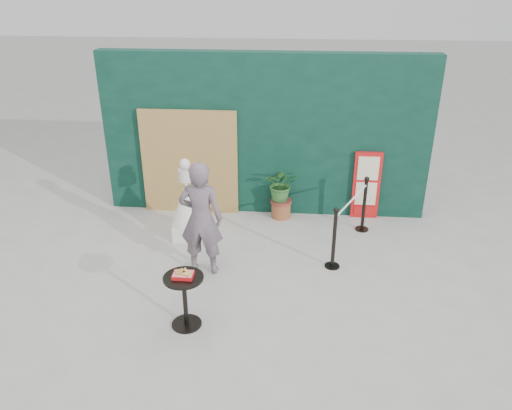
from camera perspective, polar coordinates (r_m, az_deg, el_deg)
The scene contains 10 objects.
ground at distance 7.13m, azimuth -0.85°, elevation -11.44°, with size 60.00×60.00×0.00m, color #ADAAA5.
back_wall at distance 9.28m, azimuth 1.05°, elevation 7.94°, with size 6.00×0.30×3.00m, color black.
bamboo_fence at distance 9.44m, azimuth -7.60°, elevation 4.82°, with size 1.80×0.08×2.00m, color tan.
woman at distance 7.49m, azimuth -6.31°, elevation -1.57°, with size 0.66×0.43×1.81m, color #695A63.
menu_board at distance 9.46m, azimuth 12.50°, elevation 2.18°, with size 0.50×0.07×1.30m.
statue at distance 8.62m, azimuth -7.84°, elevation -0.16°, with size 0.57×0.57×1.46m.
cafe_table at distance 6.58m, azimuth -8.18°, elevation -9.97°, with size 0.52×0.52×0.75m.
food_basket at distance 6.42m, azimuth -8.31°, elevation -7.85°, with size 0.26×0.19×0.11m.
planter at distance 9.28m, azimuth 2.93°, elevation 1.88°, with size 0.59×0.51×1.01m.
stanchion_barrier at distance 8.42m, azimuth 10.71°, elevation -1.80°, with size 0.84×1.54×1.03m.
Camera 1 is at (0.60, -5.68, 4.27)m, focal length 35.00 mm.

